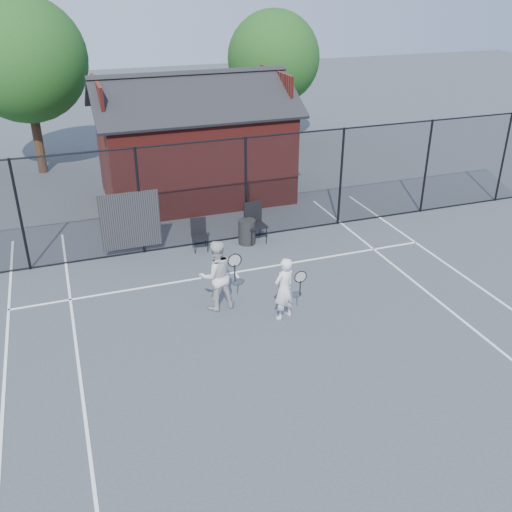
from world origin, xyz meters
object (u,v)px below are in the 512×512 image
object	(u,v)px
clubhouse	(194,150)
player_front	(284,289)
waste_bin	(247,232)
chair_left	(256,224)
player_back	(216,275)
chair_right	(200,236)

from	to	relation	value
clubhouse	player_front	size ratio (longest dim) A/B	4.37
player_front	waste_bin	distance (m)	4.08
chair_left	waste_bin	world-z (taller)	chair_left
player_front	player_back	distance (m)	1.59
chair_left	waste_bin	size ratio (longest dim) A/B	1.57
player_front	player_back	size ratio (longest dim) A/B	0.88
player_back	chair_right	distance (m)	3.15
player_front	chair_left	xyz separation A→B (m)	(0.77, 4.03, -0.18)
waste_bin	player_back	bearing A→B (deg)	-119.96
chair_left	waste_bin	xyz separation A→B (m)	(-0.27, 0.00, -0.21)
clubhouse	waste_bin	distance (m)	4.59
player_back	chair_right	bearing A→B (deg)	82.63
player_back	waste_bin	xyz separation A→B (m)	(1.79, 3.10, -0.48)
player_front	chair_left	distance (m)	4.10
player_back	chair_left	world-z (taller)	player_back
player_front	player_back	bearing A→B (deg)	144.14
chair_left	clubhouse	bearing A→B (deg)	94.48
clubhouse	player_back	world-z (taller)	clubhouse
chair_right	clubhouse	bearing A→B (deg)	81.94
player_back	waste_bin	distance (m)	3.61
chair_left	chair_right	bearing A→B (deg)	175.99
clubhouse	player_front	world-z (taller)	clubhouse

